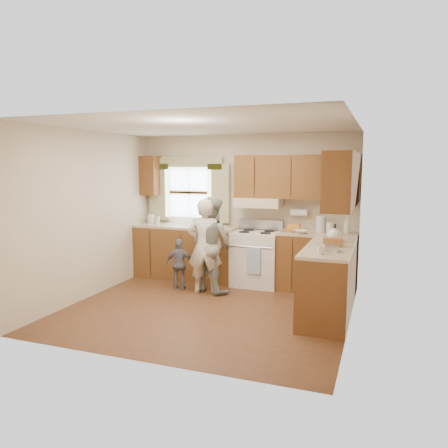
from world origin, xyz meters
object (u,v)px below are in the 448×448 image
at_px(woman_left, 205,247).
at_px(woman_right, 211,244).
at_px(child, 180,264).
at_px(stove, 257,257).

height_order(woman_left, woman_right, woman_right).
distance_m(woman_left, child, 0.56).
relative_size(stove, woman_left, 0.72).
xyz_separation_m(stove, woman_right, (-0.58, -0.59, 0.28)).
height_order(stove, child, stove).
bearing_deg(woman_left, woman_right, -120.09).
xyz_separation_m(woman_left, child, (-0.45, 0.05, -0.33)).
relative_size(woman_right, child, 1.82).
distance_m(woman_right, child, 0.62).
height_order(woman_right, child, woman_right).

